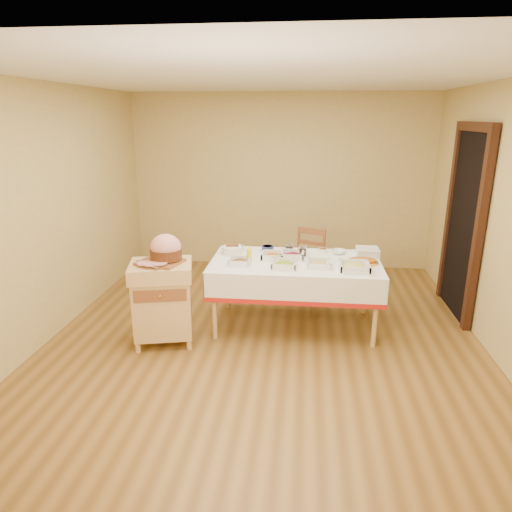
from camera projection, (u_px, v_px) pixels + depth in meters
The scene contains 23 objects.
room_shell at pixel (266, 217), 4.52m from camera, with size 5.00×5.00×5.00m.
doorway at pixel (465, 221), 5.20m from camera, with size 0.09×1.10×2.20m.
dining_table at pixel (295, 275), 4.98m from camera, with size 1.82×1.02×0.76m.
butcher_cart at pixel (163, 298), 4.63m from camera, with size 0.71×0.63×0.86m.
dining_chair at pixel (306, 264), 5.78m from camera, with size 0.53×0.52×0.91m.
ham_on_board at pixel (165, 251), 4.51m from camera, with size 0.44×0.42×0.29m.
serving_dish_a at pixel (240, 261), 4.80m from camera, with size 0.22×0.22×0.10m.
serving_dish_b at pixel (284, 265), 4.70m from camera, with size 0.25×0.25×0.10m.
serving_dish_c at pixel (319, 264), 4.72m from camera, with size 0.24×0.24×0.10m.
serving_dish_d at pixel (354, 267), 4.62m from camera, with size 0.30×0.30×0.11m.
serving_dish_e at pixel (272, 256), 4.97m from camera, with size 0.25×0.23×0.11m.
serving_dish_f at pixel (292, 255), 4.99m from camera, with size 0.26×0.25×0.12m.
small_bowl_left at pixel (239, 248), 5.30m from camera, with size 0.13×0.13×0.06m.
small_bowl_mid at pixel (268, 248), 5.28m from camera, with size 0.14×0.14×0.06m.
small_bowl_right at pixel (323, 251), 5.20m from camera, with size 0.10×0.10×0.05m.
bowl_white_imported at pixel (298, 252), 5.18m from camera, with size 0.17×0.17×0.04m, color silver.
bowl_small_imported at pixel (339, 252), 5.17m from camera, with size 0.16×0.16×0.05m, color silver.
preserve_jar_left at pixel (289, 249), 5.16m from camera, with size 0.10×0.10×0.12m.
preserve_jar_right at pixel (302, 251), 5.10m from camera, with size 0.10×0.10×0.12m.
mustard_bottle at pixel (249, 255), 4.87m from camera, with size 0.06×0.06×0.18m.
bread_basket at pixel (232, 250), 5.17m from camera, with size 0.23×0.23×0.10m.
plate_stack at pixel (367, 252), 5.09m from camera, with size 0.24×0.24×0.09m.
brass_platter at pixel (362, 261), 4.84m from camera, with size 0.34×0.24×0.04m.
Camera 1 is at (0.38, -4.42, 2.26)m, focal length 32.00 mm.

